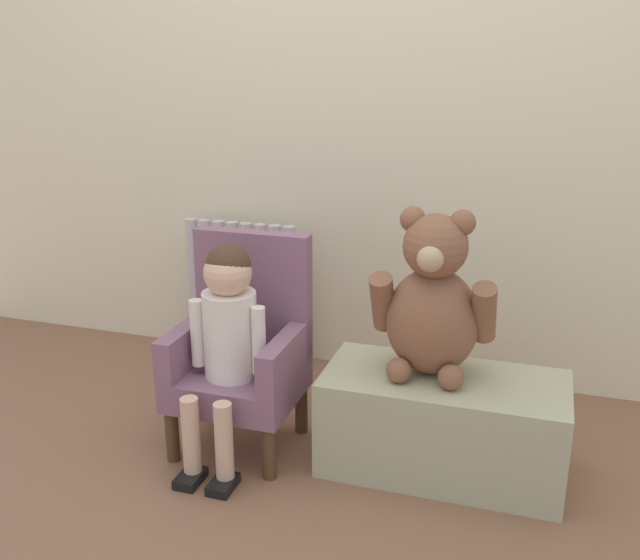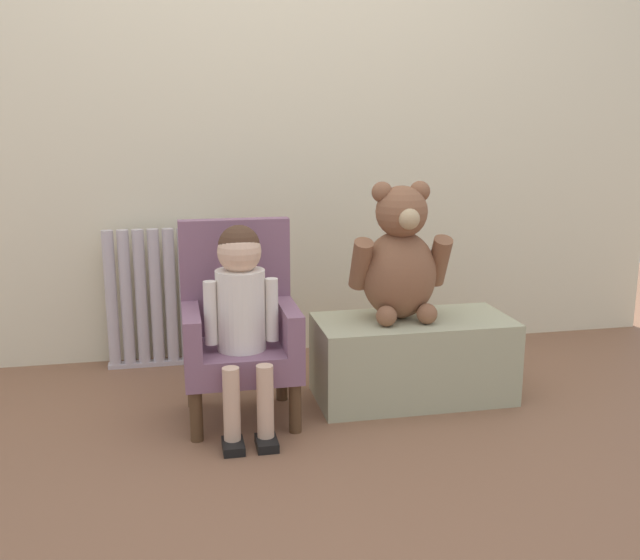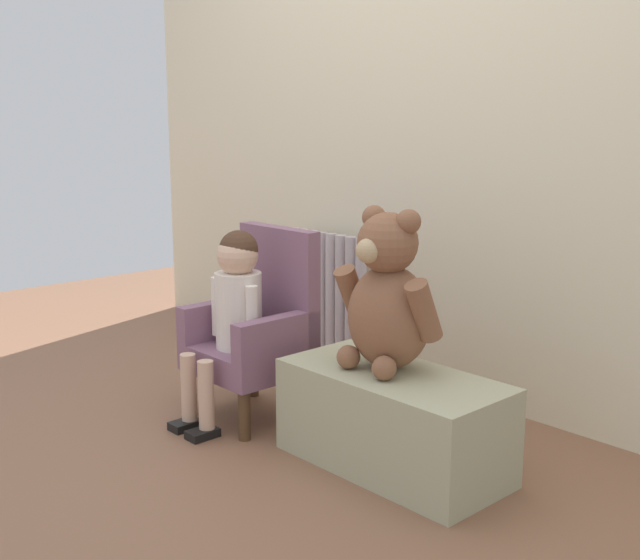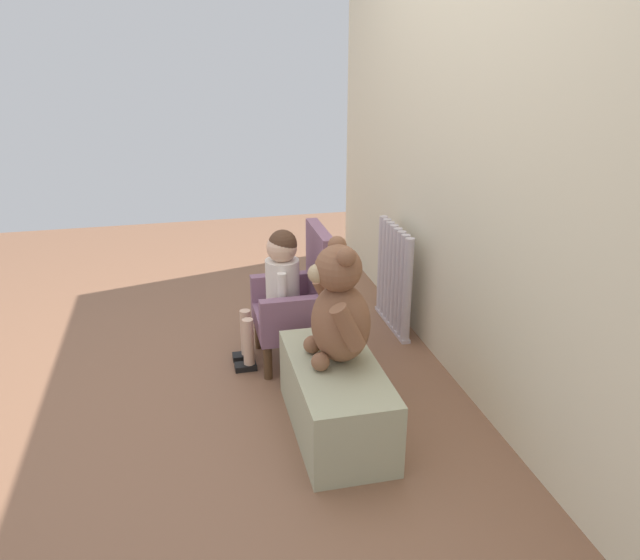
{
  "view_description": "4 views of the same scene",
  "coord_description": "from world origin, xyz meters",
  "px_view_note": "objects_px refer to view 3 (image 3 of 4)",
  "views": [
    {
      "loc": [
        0.69,
        -1.51,
        1.27
      ],
      "look_at": [
        0.04,
        0.51,
        0.58
      ],
      "focal_mm": 40.0,
      "sensor_mm": 36.0,
      "label": 1
    },
    {
      "loc": [
        -0.43,
        -1.98,
        1.06
      ],
      "look_at": [
        0.09,
        0.5,
        0.48
      ],
      "focal_mm": 40.0,
      "sensor_mm": 36.0,
      "label": 2
    },
    {
      "loc": [
        2.07,
        -1.31,
        1.12
      ],
      "look_at": [
        0.12,
        0.48,
        0.57
      ],
      "focal_mm": 45.0,
      "sensor_mm": 36.0,
      "label": 3
    },
    {
      "loc": [
        2.66,
        -0.08,
        1.59
      ],
      "look_at": [
        0.15,
        0.5,
        0.58
      ],
      "focal_mm": 35.0,
      "sensor_mm": 36.0,
      "label": 4
    }
  ],
  "objects_px": {
    "child_armchair": "(258,330)",
    "large_teddy_bear": "(388,299)",
    "radiator": "(326,300)",
    "child_figure": "(233,300)",
    "low_bench": "(393,420)"
  },
  "relations": [
    {
      "from": "radiator",
      "to": "child_armchair",
      "type": "bearing_deg",
      "value": -65.78
    },
    {
      "from": "child_armchair",
      "to": "radiator",
      "type": "bearing_deg",
      "value": 114.22
    },
    {
      "from": "radiator",
      "to": "child_figure",
      "type": "height_order",
      "value": "child_figure"
    },
    {
      "from": "child_armchair",
      "to": "child_figure",
      "type": "xyz_separation_m",
      "value": [
        0.0,
        -0.11,
        0.13
      ]
    },
    {
      "from": "radiator",
      "to": "low_bench",
      "type": "relative_size",
      "value": 0.81
    },
    {
      "from": "radiator",
      "to": "low_bench",
      "type": "xyz_separation_m",
      "value": [
        0.94,
        -0.58,
        -0.14
      ]
    },
    {
      "from": "radiator",
      "to": "child_armchair",
      "type": "xyz_separation_m",
      "value": [
        0.27,
        -0.6,
        0.03
      ]
    },
    {
      "from": "child_armchair",
      "to": "child_figure",
      "type": "height_order",
      "value": "child_figure"
    },
    {
      "from": "child_armchair",
      "to": "low_bench",
      "type": "height_order",
      "value": "child_armchair"
    },
    {
      "from": "child_figure",
      "to": "large_teddy_bear",
      "type": "xyz_separation_m",
      "value": [
        0.61,
        0.16,
        0.08
      ]
    },
    {
      "from": "radiator",
      "to": "large_teddy_bear",
      "type": "xyz_separation_m",
      "value": [
        0.88,
        -0.56,
        0.24
      ]
    },
    {
      "from": "radiator",
      "to": "child_armchair",
      "type": "distance_m",
      "value": 0.66
    },
    {
      "from": "child_figure",
      "to": "low_bench",
      "type": "xyz_separation_m",
      "value": [
        0.67,
        0.13,
        -0.3
      ]
    },
    {
      "from": "low_bench",
      "to": "large_teddy_bear",
      "type": "relative_size",
      "value": 1.43
    },
    {
      "from": "child_armchair",
      "to": "large_teddy_bear",
      "type": "bearing_deg",
      "value": 4.1
    }
  ]
}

